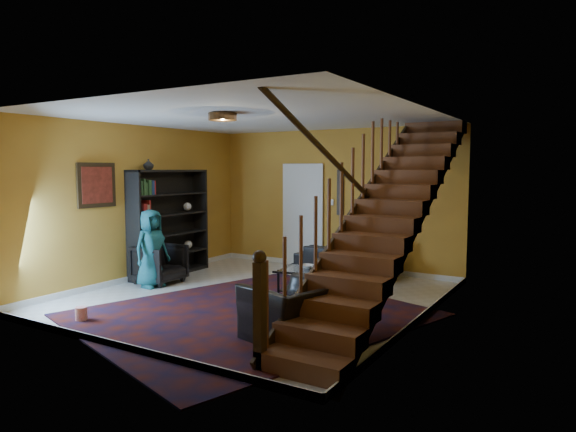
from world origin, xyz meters
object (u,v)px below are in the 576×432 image
object	(u,v)px
bookshelf	(170,225)
coffee_table	(317,281)
armchair_left	(160,264)
sofa	(346,261)
armchair_right	(293,311)

from	to	relation	value
bookshelf	coffee_table	distance (m)	3.27
armchair_left	sofa	bearing A→B (deg)	-47.81
sofa	armchair_right	size ratio (longest dim) A/B	1.82
armchair_left	armchair_right	xyz separation A→B (m)	(3.55, -1.38, -0.01)
coffee_table	armchair_left	bearing A→B (deg)	-168.36
armchair_left	armchair_right	world-z (taller)	armchair_left
armchair_left	bookshelf	bearing A→B (deg)	28.75
sofa	coffee_table	world-z (taller)	sofa
sofa	armchair_right	world-z (taller)	armchair_right
armchair_left	armchair_right	bearing A→B (deg)	-111.77
bookshelf	sofa	world-z (taller)	bookshelf
bookshelf	coffee_table	world-z (taller)	bookshelf
bookshelf	coffee_table	bearing A→B (deg)	-0.87
sofa	bookshelf	bearing A→B (deg)	31.23
bookshelf	armchair_right	bearing A→B (deg)	-27.26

